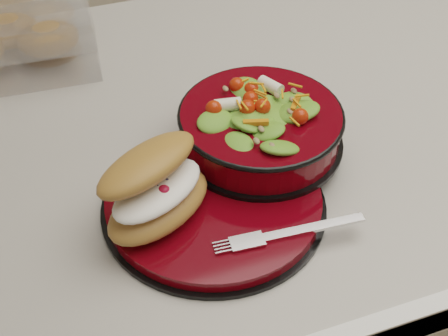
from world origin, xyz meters
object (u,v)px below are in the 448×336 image
object	(u,v)px
island_counter	(322,276)
dinner_plate	(215,202)
croissant	(156,188)
fork	(293,232)
salad_bowl	(260,122)
pastry_box	(8,36)

from	to	relation	value
island_counter	dinner_plate	xyz separation A→B (m)	(-0.27, -0.16, 0.46)
island_counter	dinner_plate	distance (m)	0.55
croissant	fork	size ratio (longest dim) A/B	1.01
salad_bowl	island_counter	bearing A→B (deg)	24.85
fork	island_counter	bearing A→B (deg)	-37.07
pastry_box	salad_bowl	bearing A→B (deg)	-46.70
salad_bowl	croissant	distance (m)	0.17
fork	croissant	bearing A→B (deg)	63.13
island_counter	salad_bowl	world-z (taller)	salad_bowl
salad_bowl	fork	size ratio (longest dim) A/B	1.36
island_counter	pastry_box	bearing A→B (deg)	152.10
dinner_plate	fork	world-z (taller)	fork
croissant	fork	world-z (taller)	croissant
salad_bowl	pastry_box	size ratio (longest dim) A/B	0.81
croissant	pastry_box	distance (m)	0.42
dinner_plate	pastry_box	xyz separation A→B (m)	(-0.19, 0.40, 0.03)
pastry_box	fork	bearing A→B (deg)	-58.77
dinner_plate	pastry_box	distance (m)	0.44
croissant	fork	bearing A→B (deg)	-61.08
dinner_plate	fork	distance (m)	0.10
island_counter	salad_bowl	xyz separation A→B (m)	(-0.19, -0.09, 0.50)
salad_bowl	fork	distance (m)	0.16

